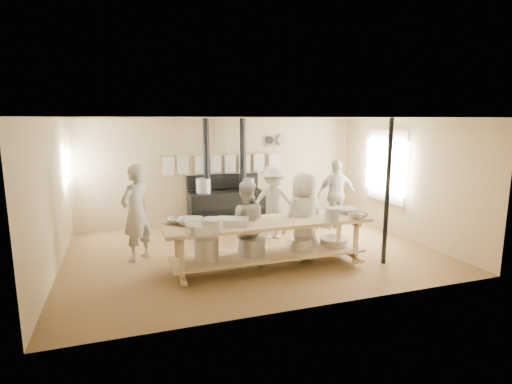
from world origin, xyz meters
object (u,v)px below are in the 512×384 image
at_px(stove, 226,205).
at_px(cook_left, 245,224).
at_px(cook_by_window, 274,202).
at_px(prep_table, 268,239).
at_px(cook_right, 336,194).
at_px(cook_center, 304,216).
at_px(roasting_pan, 232,222).
at_px(cook_far_left, 136,213).
at_px(chair, 305,213).

height_order(stove, cook_left, stove).
relative_size(cook_left, cook_by_window, 0.95).
bearing_deg(stove, cook_by_window, -62.02).
xyz_separation_m(prep_table, cook_right, (2.44, 1.97, 0.30)).
bearing_deg(cook_center, cook_by_window, -98.27).
height_order(prep_table, roasting_pan, roasting_pan).
relative_size(cook_left, roasting_pan, 2.96).
bearing_deg(cook_far_left, cook_right, 146.13).
distance_m(stove, cook_left, 2.78).
relative_size(prep_table, cook_center, 2.20).
distance_m(cook_left, cook_by_window, 1.74).
bearing_deg(cook_left, cook_center, -164.82).
distance_m(cook_right, chair, 0.97).
relative_size(cook_left, cook_right, 0.93).
bearing_deg(cook_by_window, chair, 51.28).
height_order(cook_left, roasting_pan, cook_left).
distance_m(stove, cook_center, 2.92).
relative_size(prep_table, chair, 3.91).
bearing_deg(chair, cook_right, -43.49).
height_order(cook_left, cook_center, cook_center).
bearing_deg(roasting_pan, prep_table, 5.77).
bearing_deg(roasting_pan, cook_far_left, 140.26).
bearing_deg(prep_table, cook_right, 38.80).
distance_m(stove, cook_right, 2.68).
bearing_deg(cook_center, prep_table, 5.83).
distance_m(cook_by_window, roasting_pan, 2.22).
relative_size(prep_table, cook_far_left, 2.02).
bearing_deg(cook_by_window, cook_center, -75.25).
relative_size(prep_table, cook_by_window, 2.25).
distance_m(stove, prep_table, 3.02).
relative_size(cook_center, cook_by_window, 1.02).
relative_size(chair, roasting_pan, 1.79).
xyz_separation_m(stove, roasting_pan, (-0.67, -3.09, 0.39)).
bearing_deg(cook_far_left, chair, 155.30).
bearing_deg(cook_left, chair, -116.06).
bearing_deg(roasting_pan, chair, 45.57).
height_order(cook_by_window, roasting_pan, cook_by_window).
bearing_deg(cook_by_window, roasting_pan, -115.66).
xyz_separation_m(stove, chair, (1.91, -0.45, -0.25)).
bearing_deg(prep_table, cook_left, 141.32).
bearing_deg(chair, cook_by_window, -137.08).
relative_size(cook_far_left, roasting_pan, 3.46).
bearing_deg(prep_table, cook_center, 15.35).
distance_m(prep_table, cook_center, 0.84).
distance_m(cook_left, cook_center, 1.10).
bearing_deg(cook_right, cook_center, 50.36).
distance_m(cook_far_left, cook_left, 2.02).
bearing_deg(roasting_pan, cook_right, 33.14).
bearing_deg(cook_by_window, cook_left, -114.18).
xyz_separation_m(prep_table, cook_by_window, (0.73, 1.65, 0.28)).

